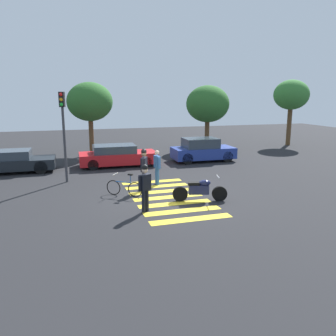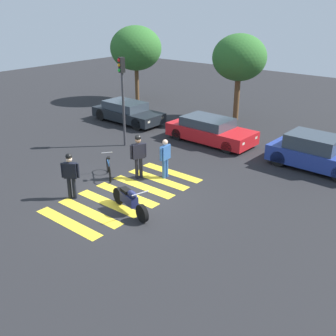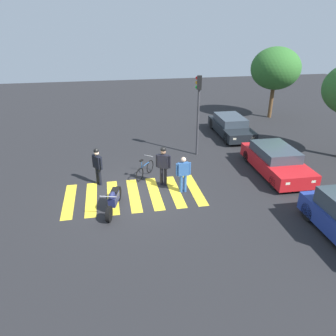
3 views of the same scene
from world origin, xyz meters
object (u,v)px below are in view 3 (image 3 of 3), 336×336
(officer_by_motorcycle, at_px, (97,164))
(traffic_light_pole, at_px, (198,103))
(police_motorcycle, at_px, (114,200))
(pedestrian_bystander, at_px, (183,172))
(car_black_suv, at_px, (231,126))
(officer_on_foot, at_px, (163,163))
(leaning_bicycle, at_px, (145,170))
(car_red_convertible, at_px, (276,161))

(officer_by_motorcycle, height_order, traffic_light_pole, traffic_light_pole)
(police_motorcycle, bearing_deg, pedestrian_bystander, 107.30)
(officer_by_motorcycle, height_order, pedestrian_bystander, officer_by_motorcycle)
(police_motorcycle, distance_m, car_black_suv, 11.14)
(officer_on_foot, relative_size, car_black_suv, 0.41)
(leaning_bicycle, relative_size, car_red_convertible, 0.29)
(leaning_bicycle, bearing_deg, car_black_suv, 129.41)
(officer_by_motorcycle, xyz_separation_m, car_black_suv, (-5.54, 8.43, -0.41))
(police_motorcycle, xyz_separation_m, leaning_bicycle, (-2.76, 1.58, -0.09))
(pedestrian_bystander, distance_m, car_red_convertible, 5.05)
(leaning_bicycle, height_order, pedestrian_bystander, pedestrian_bystander)
(leaning_bicycle, xyz_separation_m, traffic_light_pole, (-2.28, 3.18, 2.53))
(officer_by_motorcycle, height_order, car_black_suv, officer_by_motorcycle)
(officer_on_foot, relative_size, traffic_light_pole, 0.43)
(officer_by_motorcycle, xyz_separation_m, car_red_convertible, (0.31, 8.51, -0.40))
(car_red_convertible, relative_size, traffic_light_pole, 1.06)
(officer_on_foot, bearing_deg, car_black_suv, 138.03)
(leaning_bicycle, relative_size, pedestrian_bystander, 0.82)
(car_black_suv, bearing_deg, officer_on_foot, -41.97)
(traffic_light_pole, bearing_deg, leaning_bicycle, -54.37)
(officer_on_foot, distance_m, car_red_convertible, 5.67)
(leaning_bicycle, xyz_separation_m, officer_on_foot, (1.02, 0.71, 0.72))
(traffic_light_pole, bearing_deg, car_black_suv, 132.92)
(car_black_suv, height_order, car_red_convertible, car_red_convertible)
(officer_by_motorcycle, relative_size, car_red_convertible, 0.38)
(leaning_bicycle, relative_size, car_black_suv, 0.30)
(pedestrian_bystander, bearing_deg, leaning_bicycle, -141.64)
(pedestrian_bystander, height_order, traffic_light_pole, traffic_light_pole)
(officer_on_foot, height_order, officer_by_motorcycle, officer_on_foot)
(officer_by_motorcycle, bearing_deg, traffic_light_pole, 116.52)
(officer_by_motorcycle, bearing_deg, officer_on_foot, 77.54)
(officer_on_foot, xyz_separation_m, officer_by_motorcycle, (-0.64, -2.88, -0.08))
(car_black_suv, xyz_separation_m, traffic_light_pole, (2.87, -3.09, 2.29))
(pedestrian_bystander, relative_size, traffic_light_pole, 0.38)
(car_red_convertible, height_order, traffic_light_pole, traffic_light_pole)
(police_motorcycle, distance_m, leaning_bicycle, 3.18)
(car_red_convertible, bearing_deg, car_black_suv, -179.19)
(officer_on_foot, xyz_separation_m, pedestrian_bystander, (0.79, 0.72, -0.16))
(police_motorcycle, relative_size, officer_on_foot, 1.15)
(officer_on_foot, distance_m, pedestrian_bystander, 1.09)
(police_motorcycle, xyz_separation_m, officer_by_motorcycle, (-2.37, -0.59, 0.56))
(officer_on_foot, xyz_separation_m, car_black_suv, (-6.18, 5.55, -0.48))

